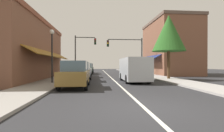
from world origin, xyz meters
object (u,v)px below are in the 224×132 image
parked_car_distant_left (89,68)px  traffic_signal_mast_arm (129,50)px  parked_car_nearest_left (75,74)px  traffic_signal_left_corner (82,49)px  street_lamp_left_near (52,47)px  parked_car_second_left (81,72)px  parked_car_far_left (87,69)px  tree_right_near (169,33)px  parked_car_third_left (84,70)px  van_in_lane (134,69)px

parked_car_distant_left → traffic_signal_mast_arm: bearing=-50.2°
parked_car_nearest_left → traffic_signal_left_corner: traffic_signal_left_corner is taller
traffic_signal_mast_arm → street_lamp_left_near: size_ratio=1.25×
parked_car_nearest_left → parked_car_distant_left: (-0.09, 19.96, 0.00)m
parked_car_second_left → parked_car_far_left: (-0.12, 10.89, 0.00)m
parked_car_second_left → parked_car_far_left: bearing=91.1°
parked_car_far_left → tree_right_near: (8.91, -9.88, 3.85)m
parked_car_third_left → parked_car_distant_left: 10.65m
parked_car_nearest_left → parked_car_far_left: size_ratio=1.00×
parked_car_far_left → parked_car_third_left: bearing=-90.1°
traffic_signal_left_corner → tree_right_near: bearing=-41.4°
van_in_lane → tree_right_near: bearing=25.0°
parked_car_nearest_left → parked_car_distant_left: bearing=90.1°
parked_car_second_left → parked_car_third_left: same height
parked_car_far_left → traffic_signal_mast_arm: size_ratio=0.76×
parked_car_distant_left → parked_car_nearest_left: bearing=-89.9°
traffic_signal_left_corner → street_lamp_left_near: traffic_signal_left_corner is taller
parked_car_nearest_left → parked_car_third_left: same height
parked_car_far_left → traffic_signal_mast_arm: (6.24, -2.63, 2.82)m
van_in_lane → tree_right_near: size_ratio=0.78×
parked_car_third_left → parked_car_second_left: bearing=-88.0°
parked_car_nearest_left → tree_right_near: bearing=31.4°
traffic_signal_mast_arm → parked_car_second_left: bearing=-126.6°
tree_right_near → parked_car_nearest_left: bearing=-148.5°
traffic_signal_mast_arm → tree_right_near: size_ratio=0.82×
traffic_signal_mast_arm → traffic_signal_left_corner: (-6.78, 1.09, 0.11)m
parked_car_second_left → street_lamp_left_near: street_lamp_left_near is taller
traffic_signal_mast_arm → street_lamp_left_near: (-8.15, -10.29, -0.76)m
parked_car_third_left → traffic_signal_mast_arm: 7.59m
street_lamp_left_near → tree_right_near: bearing=15.7°
parked_car_second_left → traffic_signal_left_corner: (-0.65, 9.35, 2.93)m
street_lamp_left_near → parked_car_distant_left: bearing=83.5°
traffic_signal_left_corner → street_lamp_left_near: bearing=-96.9°
parked_car_third_left → van_in_lane: bearing=-49.2°
parked_car_distant_left → tree_right_near: (8.83, -14.60, 3.85)m
parked_car_nearest_left → van_in_lane: bearing=36.4°
parked_car_distant_left → tree_right_near: size_ratio=0.62×
parked_car_third_left → tree_right_near: (8.90, -3.95, 3.85)m
parked_car_second_left → parked_car_third_left: 4.96m
parked_car_second_left → parked_car_far_left: size_ratio=1.00×
traffic_signal_left_corner → parked_car_second_left: bearing=-86.0°
parked_car_far_left → street_lamp_left_near: size_ratio=0.96×
parked_car_nearest_left → parked_car_far_left: same height
tree_right_near → van_in_lane: bearing=-155.1°
parked_car_far_left → van_in_lane: bearing=-67.6°
tree_right_near → traffic_signal_left_corner: bearing=138.6°
parked_car_second_left → street_lamp_left_near: bearing=-134.5°
van_in_lane → tree_right_near: tree_right_near is taller
parked_car_third_left → traffic_signal_left_corner: size_ratio=0.71×
parked_car_far_left → tree_right_near: tree_right_near is taller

